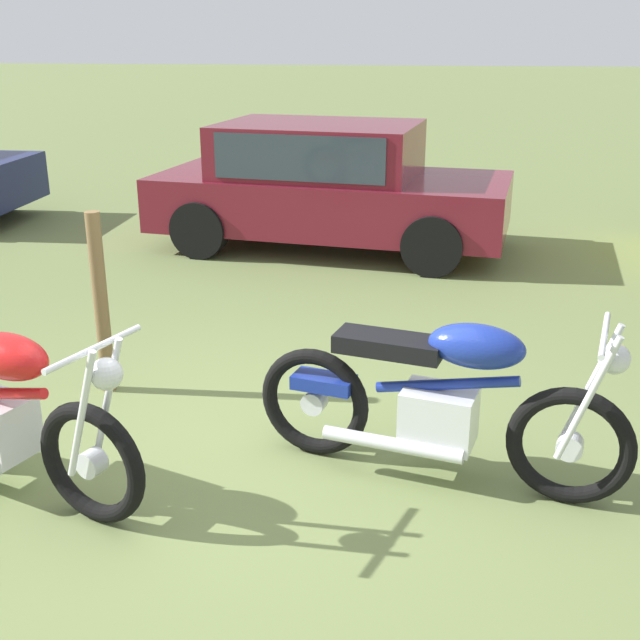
# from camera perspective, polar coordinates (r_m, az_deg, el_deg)

# --- Properties ---
(ground_plane) EXTENTS (120.00, 120.00, 0.00)m
(ground_plane) POSITION_cam_1_polar(r_m,az_deg,el_deg) (4.72, -6.59, -10.64)
(ground_plane) COLOR olive
(motorcycle_blue) EXTENTS (2.09, 0.79, 1.02)m
(motorcycle_blue) POSITION_cam_1_polar(r_m,az_deg,el_deg) (4.44, 8.64, -5.70)
(motorcycle_blue) COLOR black
(motorcycle_blue) RESTS_ON ground
(car_burgundy) EXTENTS (4.20, 2.30, 1.43)m
(car_burgundy) POSITION_cam_1_polar(r_m,az_deg,el_deg) (9.26, 0.44, 10.06)
(car_burgundy) COLOR maroon
(car_burgundy) RESTS_ON ground
(fence_post_wooden) EXTENTS (0.10, 0.10, 1.28)m
(fence_post_wooden) POSITION_cam_1_polar(r_m,az_deg,el_deg) (5.63, -15.46, 1.12)
(fence_post_wooden) COLOR brown
(fence_post_wooden) RESTS_ON ground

